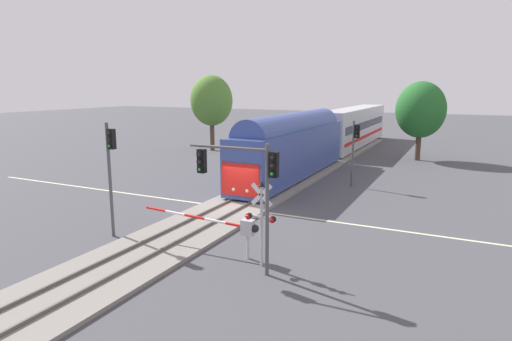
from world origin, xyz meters
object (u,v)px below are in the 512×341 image
(crossing_gate_near, at_px, (233,226))
(traffic_signal_near_right, at_px, (244,176))
(traffic_signal_median, at_px, (110,162))
(crossing_signal_mast, at_px, (261,215))
(elm_centre_background, at_px, (421,110))
(commuter_train, at_px, (330,133))
(traffic_signal_far_side, at_px, (355,143))
(pine_left_background, at_px, (212,101))

(crossing_gate_near, height_order, traffic_signal_near_right, traffic_signal_near_right)
(traffic_signal_median, bearing_deg, crossing_gate_near, 3.58)
(crossing_signal_mast, distance_m, elm_centre_background, 32.08)
(commuter_train, height_order, elm_centre_background, elm_centre_background)
(commuter_train, distance_m, elm_centre_background, 9.54)
(commuter_train, relative_size, crossing_signal_mast, 11.52)
(commuter_train, relative_size, traffic_signal_far_side, 8.48)
(commuter_train, height_order, traffic_signal_median, traffic_signal_median)
(traffic_signal_near_right, bearing_deg, crossing_gate_near, 134.58)
(traffic_signal_far_side, xyz_separation_m, pine_left_background, (-19.94, 11.83, 2.53))
(crossing_gate_near, height_order, traffic_signal_median, traffic_signal_median)
(traffic_signal_near_right, distance_m, pine_left_background, 35.23)
(traffic_signal_median, xyz_separation_m, pine_left_background, (-11.65, 28.42, 2.02))
(commuter_train, relative_size, crossing_gate_near, 6.94)
(crossing_gate_near, bearing_deg, traffic_signal_near_right, -45.42)
(traffic_signal_median, xyz_separation_m, elm_centre_background, (11.40, 31.74, 1.32))
(crossing_signal_mast, relative_size, elm_centre_background, 0.46)
(crossing_gate_near, height_order, traffic_signal_far_side, traffic_signal_far_side)
(traffic_signal_near_right, bearing_deg, elm_centre_background, 83.90)
(traffic_signal_near_right, distance_m, traffic_signal_median, 7.97)
(crossing_gate_near, relative_size, pine_left_background, 0.69)
(traffic_signal_median, bearing_deg, traffic_signal_near_right, -5.81)
(elm_centre_background, distance_m, pine_left_background, 23.30)
(traffic_signal_near_right, bearing_deg, traffic_signal_median, 174.19)
(crossing_signal_mast, distance_m, traffic_signal_median, 8.48)
(crossing_gate_near, xyz_separation_m, traffic_signal_far_side, (1.57, 16.17, 1.98))
(elm_centre_background, bearing_deg, crossing_signal_mast, -95.53)
(traffic_signal_near_right, xyz_separation_m, traffic_signal_median, (-7.92, 0.81, -0.14))
(traffic_signal_median, bearing_deg, crossing_signal_mast, -0.42)
(elm_centre_background, bearing_deg, crossing_gate_near, -98.51)
(traffic_signal_near_right, bearing_deg, traffic_signal_far_side, 88.80)
(crossing_signal_mast, bearing_deg, traffic_signal_far_side, 90.12)
(traffic_signal_far_side, bearing_deg, crossing_signal_mast, -89.88)
(crossing_signal_mast, xyz_separation_m, pine_left_background, (-19.97, 28.48, 3.65))
(commuter_train, relative_size, traffic_signal_near_right, 7.95)
(traffic_signal_median, bearing_deg, pine_left_background, 112.28)
(crossing_gate_near, distance_m, crossing_signal_mast, 1.89)
(elm_centre_background, bearing_deg, traffic_signal_far_side, -101.61)
(traffic_signal_near_right, relative_size, traffic_signal_median, 0.92)
(traffic_signal_far_side, distance_m, elm_centre_background, 15.57)
(traffic_signal_near_right, height_order, elm_centre_background, elm_centre_background)
(commuter_train, xyz_separation_m, crossing_signal_mast, (5.35, -28.04, -0.51))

